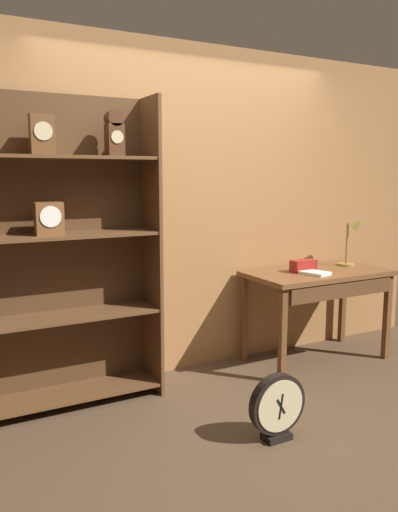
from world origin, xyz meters
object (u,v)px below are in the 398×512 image
Objects in this scene: open_repair_manual at (315,273)px; round_clock_large at (277,407)px; workbench at (319,283)px; bookshelf at (43,254)px; toolbox_small at (303,266)px; desk_lamp at (353,238)px.

open_repair_manual is 0.53× the size of round_clock_large.
workbench is 2.95× the size of round_clock_large.
toolbox_small is (2.10, -0.12, -0.24)m from bookshelf.
desk_lamp is at bearing 0.44° from open_repair_manual.
bookshelf is 2.28m from workbench.
desk_lamp is 0.61m from toolbox_small.
toolbox_small is (-0.57, -0.03, -0.20)m from desk_lamp.
desk_lamp reaches higher than toolbox_small.
workbench is 5.67× the size of toolbox_small.
desk_lamp is (0.44, 0.08, 0.35)m from workbench.
workbench is 5.57× the size of open_repair_manual.
open_repair_manual reaches higher than workbench.
bookshelf is at bearing 157.06° from open_repair_manual.
toolbox_small reaches higher than round_clock_large.
desk_lamp reaches higher than round_clock_large.
round_clock_large is (-0.99, -0.84, -0.58)m from open_repair_manual.
desk_lamp is 2.03m from round_clock_large.
desk_lamp is at bearing 32.88° from round_clock_large.
workbench is at bearing 39.69° from round_clock_large.
bookshelf is at bearing 135.25° from round_clock_large.
bookshelf reaches higher than desk_lamp.
open_repair_manual is at bearing -163.74° from desk_lamp.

